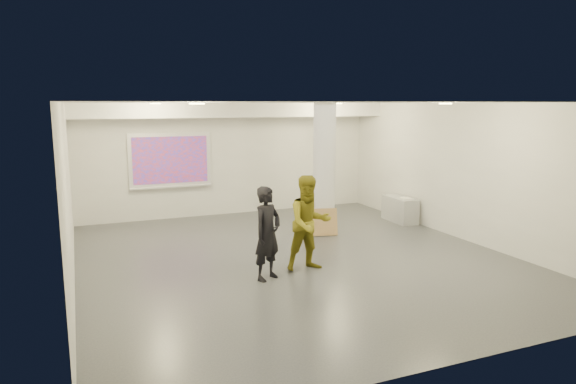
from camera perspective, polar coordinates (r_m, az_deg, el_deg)
name	(u,v)px	position (r m, az deg, el deg)	size (l,w,h in m)	color
floor	(296,258)	(10.10, 0.88, -7.36)	(8.00, 9.00, 0.01)	#36383D
ceiling	(296,102)	(9.65, 0.93, 9.92)	(8.00, 9.00, 0.01)	silver
wall_back	(230,159)	(13.97, -6.49, 3.66)	(8.00, 0.01, 3.00)	silver
wall_front	(458,239)	(5.99, 18.38, -5.02)	(8.00, 0.01, 3.00)	silver
wall_left	(68,197)	(8.97, -23.23, -0.50)	(0.01, 9.00, 3.00)	silver
wall_right	(463,172)	(11.92, 18.84, 2.14)	(0.01, 9.00, 3.00)	silver
soffit_band	(235,110)	(13.37, -5.93, 9.06)	(8.00, 1.10, 0.36)	silver
downlight_nw	(155,104)	(11.47, -14.53, 9.49)	(0.22, 0.22, 0.02)	#FBF083
downlight_ne	(338,104)	(12.86, 5.54, 9.76)	(0.22, 0.22, 0.02)	#FBF083
downlight_sw	(197,104)	(7.53, -10.09, 9.64)	(0.22, 0.22, 0.02)	#FBF083
downlight_se	(446,104)	(9.52, 17.10, 9.37)	(0.22, 0.22, 0.02)	#FBF083
column	(324,168)	(12.01, 4.05, 2.70)	(0.52, 0.52, 3.00)	silver
projection_screen	(170,161)	(13.57, -12.95, 3.41)	(2.10, 0.13, 1.42)	silver
credenza	(400,209)	(13.41, 12.32, -1.89)	(0.45, 1.08, 0.63)	#949699
papers_stack	(407,198)	(13.17, 13.04, -0.69)	(0.25, 0.32, 0.02)	white
cardboard_back	(309,220)	(11.99, 2.33, -3.10)	(0.57, 0.05, 0.62)	#977547
cardboard_front	(325,222)	(11.76, 4.12, -3.35)	(0.57, 0.06, 0.63)	#977547
woman	(267,233)	(8.74, -2.30, -4.62)	(0.59, 0.39, 1.61)	black
man	(309,223)	(9.22, 2.38, -3.48)	(0.84, 0.65, 1.73)	olive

